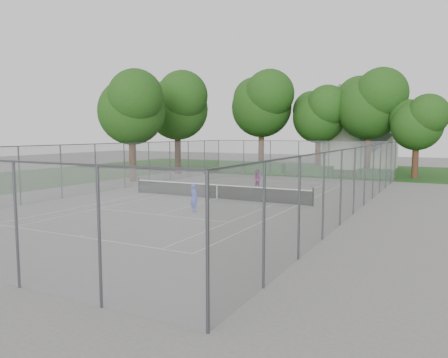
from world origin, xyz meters
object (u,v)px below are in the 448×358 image
at_px(house, 361,135).
at_px(girl_player, 194,198).
at_px(woman_player, 257,179).
at_px(tennis_net, 217,191).

relative_size(house, girl_player, 6.39).
relative_size(girl_player, woman_player, 1.06).
bearing_deg(tennis_net, girl_player, -75.87).
height_order(house, girl_player, house).
bearing_deg(girl_player, house, -70.05).
relative_size(tennis_net, house, 1.29).
distance_m(tennis_net, girl_player, 4.99).
bearing_deg(house, woman_player, -98.01).
bearing_deg(girl_player, woman_player, -61.01).
xyz_separation_m(house, woman_player, (-3.36, -23.89, -3.27)).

